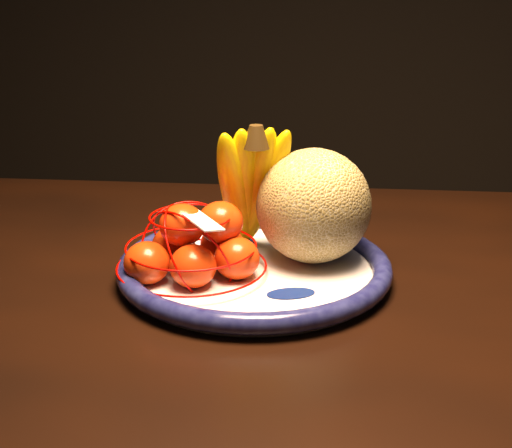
% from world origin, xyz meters
% --- Properties ---
extents(dining_table, '(1.52, 1.01, 0.72)m').
position_xyz_m(dining_table, '(-0.08, 0.02, 0.64)').
color(dining_table, black).
rests_on(dining_table, ground).
extents(fruit_bowl, '(0.35, 0.35, 0.03)m').
position_xyz_m(fruit_bowl, '(0.07, 0.04, 0.73)').
color(fruit_bowl, white).
rests_on(fruit_bowl, dining_table).
extents(cantaloupe, '(0.15, 0.15, 0.15)m').
position_xyz_m(cantaloupe, '(0.14, 0.09, 0.80)').
color(cantaloupe, olive).
rests_on(cantaloupe, fruit_bowl).
extents(banana_bunch, '(0.12, 0.12, 0.19)m').
position_xyz_m(banana_bunch, '(0.05, 0.10, 0.83)').
color(banana_bunch, '#FDE400').
rests_on(banana_bunch, fruit_bowl).
extents(mandarin_bag, '(0.22, 0.22, 0.12)m').
position_xyz_m(mandarin_bag, '(0.00, 0.01, 0.77)').
color(mandarin_bag, red).
rests_on(mandarin_bag, fruit_bowl).
extents(price_tag, '(0.07, 0.07, 0.01)m').
position_xyz_m(price_tag, '(0.02, -0.01, 0.81)').
color(price_tag, white).
rests_on(price_tag, mandarin_bag).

